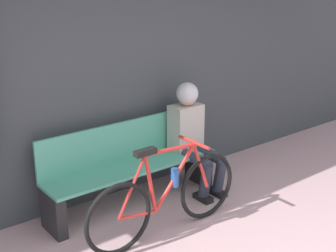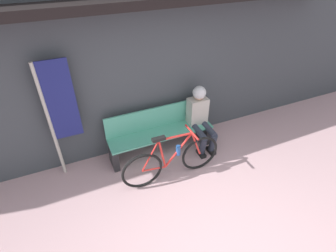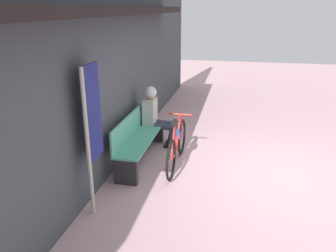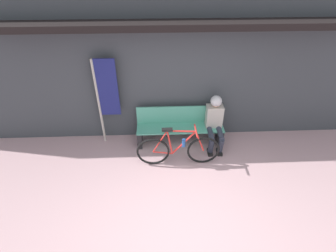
{
  "view_description": "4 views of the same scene",
  "coord_description": "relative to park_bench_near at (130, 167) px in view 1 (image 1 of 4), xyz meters",
  "views": [
    {
      "loc": [
        -2.22,
        -1.54,
        2.28
      ],
      "look_at": [
        0.34,
        1.72,
        0.88
      ],
      "focal_mm": 50.0,
      "sensor_mm": 36.0,
      "label": 1
    },
    {
      "loc": [
        -1.21,
        -1.33,
        3.16
      ],
      "look_at": [
        0.12,
        1.69,
        0.8
      ],
      "focal_mm": 28.0,
      "sensor_mm": 36.0,
      "label": 2
    },
    {
      "loc": [
        -4.9,
        0.48,
        2.53
      ],
      "look_at": [
        0.25,
        1.58,
        0.63
      ],
      "focal_mm": 35.0,
      "sensor_mm": 36.0,
      "label": 3
    },
    {
      "loc": [
        -0.31,
        -2.46,
        3.7
      ],
      "look_at": [
        -0.12,
        1.83,
        0.61
      ],
      "focal_mm": 28.0,
      "sensor_mm": 36.0,
      "label": 4
    }
  ],
  "objects": [
    {
      "name": "storefront_wall",
      "position": [
        -0.15,
        0.33,
        1.27
      ],
      "size": [
        12.0,
        0.56,
        3.2
      ],
      "color": "#3D4247",
      "rests_on": "ground_plane"
    },
    {
      "name": "park_bench_near",
      "position": [
        0.0,
        0.0,
        0.0
      ],
      "size": [
        1.84,
        0.42,
        0.83
      ],
      "color": "#51A88E",
      "rests_on": "ground_plane"
    },
    {
      "name": "bicycle",
      "position": [
        -0.08,
        -0.7,
        -0.04
      ],
      "size": [
        1.63,
        0.4,
        0.87
      ],
      "color": "black",
      "rests_on": "ground_plane"
    },
    {
      "name": "person_seated",
      "position": [
        0.71,
        -0.12,
        0.27
      ],
      "size": [
        0.34,
        0.63,
        1.16
      ],
      "color": "#2D3342",
      "rests_on": "ground_plane"
    }
  ]
}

